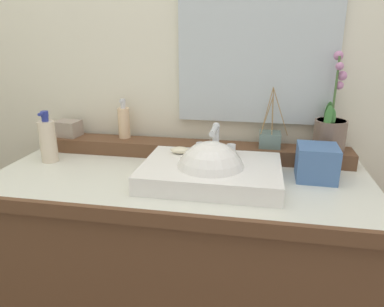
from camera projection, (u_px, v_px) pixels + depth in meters
The scene contains 12 objects.
wall_back at pixel (199, 19), 1.43m from camera, with size 3.22×0.20×2.72m, color silver.
vanity_cabinet at pixel (181, 276), 1.37m from camera, with size 1.30×0.57×0.84m.
back_ledge at pixel (191, 149), 1.42m from camera, with size 1.23×0.12×0.06m, color brown.
sink_basin at pixel (211, 174), 1.17m from camera, with size 0.45×0.33×0.26m.
soap_bar at pixel (180, 150), 1.27m from camera, with size 0.07×0.04×0.02m, color beige.
potted_plant at pixel (330, 130), 1.30m from camera, with size 0.12×0.12×0.35m.
soap_dispenser at pixel (124, 122), 1.46m from camera, with size 0.05×0.05×0.16m.
reed_diffuser at pixel (270, 139), 1.36m from camera, with size 0.11×0.09×0.23m.
trinket_box at pixel (68, 128), 1.50m from camera, with size 0.10×0.08×0.06m, color gray.
lotion_bottle at pixel (48, 140), 1.35m from camera, with size 0.06×0.07×0.20m.
tissue_box at pixel (317, 163), 1.19m from camera, with size 0.13×0.13×0.12m, color #466AA1.
mirror at pixel (257, 44), 1.31m from camera, with size 0.59×0.02×0.59m, color silver.
Camera 1 is at (0.25, -1.12, 1.30)m, focal length 33.40 mm.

